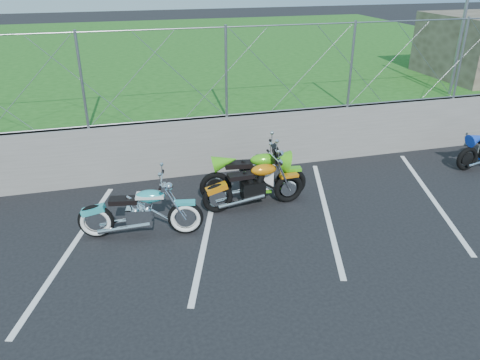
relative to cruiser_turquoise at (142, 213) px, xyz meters
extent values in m
plane|color=black|center=(1.16, -1.05, -0.44)|extent=(90.00, 90.00, 0.00)
cube|color=slate|center=(1.16, 2.45, 0.21)|extent=(30.00, 0.22, 1.30)
cube|color=#1B5015|center=(1.16, 12.45, 0.21)|extent=(30.00, 20.00, 1.30)
cylinder|color=gray|center=(1.16, 2.45, 2.81)|extent=(28.00, 0.03, 0.03)
cylinder|color=gray|center=(1.16, 2.45, 0.91)|extent=(28.00, 0.03, 0.03)
cylinder|color=gray|center=(8.36, 2.85, 2.36)|extent=(0.08, 0.08, 3.00)
cube|color=silver|center=(-1.24, -0.05, -0.44)|extent=(1.49, 4.31, 0.01)
cube|color=silver|center=(1.16, -0.05, -0.44)|extent=(1.49, 4.31, 0.01)
cube|color=silver|center=(3.56, -0.05, -0.44)|extent=(1.49, 4.31, 0.01)
cube|color=silver|center=(5.96, -0.05, -0.44)|extent=(1.49, 4.31, 0.01)
torus|color=black|center=(-0.80, 0.15, -0.12)|extent=(0.65, 0.23, 0.64)
torus|color=black|center=(0.75, -0.14, -0.12)|extent=(0.65, 0.23, 0.64)
cube|color=silver|center=(-0.05, 0.01, -0.05)|extent=(0.49, 0.35, 0.33)
ellipsoid|color=teal|center=(0.16, -0.03, 0.34)|extent=(0.55, 0.33, 0.23)
cube|color=black|center=(-0.29, 0.06, 0.27)|extent=(0.52, 0.32, 0.09)
cube|color=teal|center=(0.75, -0.14, 0.18)|extent=(0.39, 0.21, 0.06)
cylinder|color=silver|center=(0.38, -0.07, 0.65)|extent=(0.16, 0.69, 0.03)
torus|color=black|center=(1.48, 0.47, -0.14)|extent=(0.62, 0.13, 0.61)
torus|color=black|center=(2.97, 0.52, -0.14)|extent=(0.62, 0.13, 0.61)
cube|color=black|center=(2.20, 0.50, -0.05)|extent=(0.46, 0.29, 0.34)
ellipsoid|color=#CC6F0C|center=(2.42, 0.50, 0.35)|extent=(0.53, 0.26, 0.23)
cube|color=black|center=(1.95, 0.49, 0.28)|extent=(0.50, 0.25, 0.09)
cube|color=#CC6F0C|center=(2.97, 0.52, 0.15)|extent=(0.38, 0.16, 0.06)
cylinder|color=silver|center=(2.63, 0.51, 0.59)|extent=(0.05, 0.71, 0.03)
torus|color=black|center=(1.54, 0.93, -0.11)|extent=(0.67, 0.21, 0.66)
torus|color=black|center=(3.08, 0.72, -0.11)|extent=(0.67, 0.21, 0.66)
cube|color=black|center=(2.29, 0.83, 0.00)|extent=(0.54, 0.37, 0.37)
ellipsoid|color=#48B416|center=(2.53, 0.80, 0.43)|extent=(0.61, 0.34, 0.25)
cube|color=black|center=(2.01, 0.87, 0.36)|extent=(0.58, 0.33, 0.10)
cube|color=#48B416|center=(3.08, 0.72, 0.19)|extent=(0.43, 0.22, 0.07)
cylinder|color=silver|center=(2.72, 0.77, 0.69)|extent=(0.14, 0.79, 0.03)
torus|color=black|center=(7.59, 0.92, -0.15)|extent=(0.59, 0.14, 0.58)
camera|label=1|loc=(-0.25, -7.45, 4.04)|focal=35.00mm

